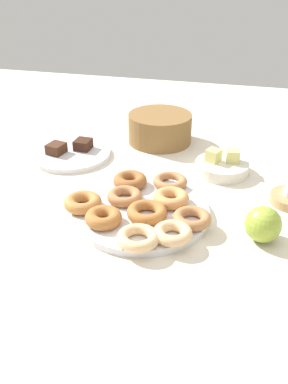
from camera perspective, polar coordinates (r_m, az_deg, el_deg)
ground_plane at (r=1.01m, az=-0.42°, el=-3.16°), size 2.40×2.40×0.00m
donut_plate at (r=1.01m, az=-0.42°, el=-2.74°), size 0.33×0.33×0.02m
donut_0 at (r=0.96m, az=6.54°, el=-3.56°), size 0.11×0.11×0.02m
donut_1 at (r=1.10m, az=-1.90°, el=1.56°), size 0.11×0.11×0.03m
donut_2 at (r=1.02m, az=3.69°, el=-0.83°), size 0.12×0.12×0.03m
donut_3 at (r=1.03m, az=-2.65°, el=-0.57°), size 0.11×0.11×0.02m
donut_4 at (r=1.01m, az=-8.30°, el=-1.42°), size 0.11×0.11×0.03m
donut_5 at (r=0.95m, az=-5.53°, el=-3.47°), size 0.09×0.09×0.03m
donut_6 at (r=0.97m, az=0.40°, el=-2.77°), size 0.12×0.12×0.03m
donut_7 at (r=1.10m, az=3.57°, el=1.43°), size 0.09×0.09×0.02m
donut_8 at (r=0.90m, az=3.91°, el=-5.60°), size 0.11×0.11×0.03m
donut_9 at (r=0.89m, az=-0.82°, el=-6.24°), size 0.11×0.11×0.02m
cake_plate at (r=1.32m, az=-9.94°, el=5.10°), size 0.25×0.25×0.01m
brownie_near at (r=1.31m, az=-11.82°, el=5.80°), size 0.06×0.06×0.03m
brownie_far at (r=1.33m, az=-8.27°, el=6.41°), size 0.05×0.05×0.03m
basket at (r=1.39m, az=2.17°, el=8.65°), size 0.28×0.28×0.10m
fruit_bowl at (r=1.22m, az=10.50°, el=3.30°), size 0.15×0.15×0.03m
melon_chunk_left at (r=1.21m, az=9.40°, el=4.91°), size 0.05×0.05×0.04m
melon_chunk_right at (r=1.22m, az=11.95°, el=4.82°), size 0.04×0.04×0.04m
apple at (r=0.95m, az=15.86°, el=-4.24°), size 0.08×0.08×0.08m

